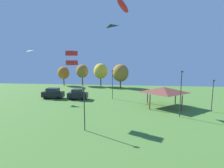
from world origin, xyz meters
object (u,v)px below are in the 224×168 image
at_px(treeline_tree_0, 64,73).
at_px(treeline_tree_2, 101,71).
at_px(treeline_tree_3, 121,73).
at_px(parked_car_second_from_left, 78,94).
at_px(kite_flying_3, 224,3).
at_px(kite_flying_5, 123,6).
at_px(light_post_1, 112,83).
at_px(kite_flying_10, 26,55).
at_px(kite_flying_6, 119,32).
at_px(light_post_0, 84,106).
at_px(treeline_tree_1, 82,71).
at_px(park_pavilion, 164,90).
at_px(light_post_3, 181,92).
at_px(light_post_2, 213,94).
at_px(parked_car_leftmost, 53,93).
at_px(kite_flying_4, 72,58).

height_order(treeline_tree_0, treeline_tree_2, treeline_tree_2).
bearing_deg(treeline_tree_3, parked_car_second_from_left, -115.50).
xyz_separation_m(kite_flying_3, kite_flying_5, (-13.66, 5.83, 1.72)).
bearing_deg(light_post_1, kite_flying_10, -178.00).
height_order(kite_flying_6, treeline_tree_2, kite_flying_6).
xyz_separation_m(kite_flying_3, treeline_tree_3, (-15.22, 26.93, -11.53)).
bearing_deg(kite_flying_3, light_post_0, -160.49).
distance_m(treeline_tree_1, treeline_tree_3, 12.92).
bearing_deg(kite_flying_10, treeline_tree_0, 87.78).
relative_size(kite_flying_6, treeline_tree_1, 0.53).
distance_m(park_pavilion, light_post_3, 5.92).
relative_size(light_post_1, light_post_3, 0.90).
height_order(light_post_2, treeline_tree_3, treeline_tree_3).
relative_size(parked_car_leftmost, light_post_0, 0.88).
relative_size(kite_flying_5, light_post_2, 0.88).
bearing_deg(kite_flying_6, parked_car_leftmost, 171.55).
height_order(kite_flying_3, kite_flying_10, kite_flying_3).
height_order(kite_flying_3, light_post_0, kite_flying_3).
distance_m(kite_flying_10, treeline_tree_1, 21.01).
height_order(kite_flying_3, treeline_tree_2, kite_flying_3).
height_order(kite_flying_6, park_pavilion, kite_flying_6).
distance_m(kite_flying_6, treeline_tree_2, 23.75).
xyz_separation_m(kite_flying_4, parked_car_second_from_left, (-2.74, 11.06, -7.61)).
xyz_separation_m(kite_flying_3, light_post_2, (1.10, 3.43, -12.92)).
xyz_separation_m(light_post_2, treeline_tree_3, (-16.32, 23.49, 1.39)).
xyz_separation_m(parked_car_leftmost, parked_car_second_from_left, (5.70, -0.34, -0.03)).
distance_m(kite_flying_6, parked_car_leftmost, 19.43).
bearing_deg(treeline_tree_2, kite_flying_6, -70.80).
xyz_separation_m(kite_flying_3, kite_flying_6, (-14.41, 7.99, -2.27)).
bearing_deg(treeline_tree_0, treeline_tree_3, -6.88).
xyz_separation_m(park_pavilion, treeline_tree_1, (-21.70, 23.69, 1.60)).
relative_size(kite_flying_3, light_post_0, 0.68).
distance_m(light_post_1, light_post_2, 18.70).
distance_m(kite_flying_4, treeline_tree_1, 31.88).
bearing_deg(park_pavilion, kite_flying_6, 165.59).
height_order(parked_car_leftmost, parked_car_second_from_left, parked_car_leftmost).
bearing_deg(treeline_tree_0, light_post_1, -45.30).
relative_size(kite_flying_5, kite_flying_6, 1.27).
relative_size(parked_car_leftmost, parked_car_second_from_left, 1.10).
bearing_deg(light_post_1, parked_car_leftmost, -176.50).
height_order(light_post_2, treeline_tree_1, treeline_tree_1).
xyz_separation_m(kite_flying_10, parked_car_leftmost, (5.71, -0.14, -8.37)).
bearing_deg(parked_car_second_from_left, treeline_tree_2, 83.41).
xyz_separation_m(treeline_tree_1, treeline_tree_3, (12.65, -2.63, -0.26)).
xyz_separation_m(kite_flying_6, light_post_2, (15.51, -4.55, -10.66)).
relative_size(kite_flying_3, parked_car_leftmost, 0.78).
bearing_deg(light_post_0, kite_flying_5, 72.04).
relative_size(kite_flying_5, park_pavilion, 0.68).
bearing_deg(treeline_tree_3, kite_flying_4, -100.90).
xyz_separation_m(kite_flying_4, kite_flying_6, (6.24, 9.22, 4.97)).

